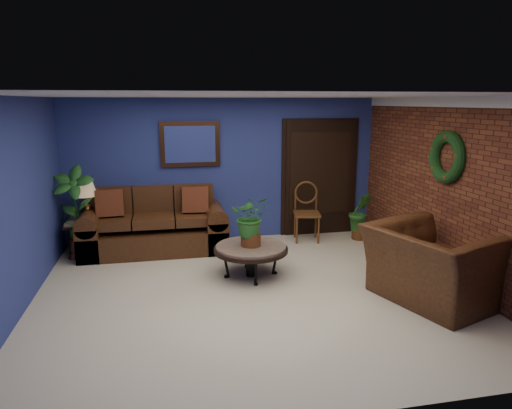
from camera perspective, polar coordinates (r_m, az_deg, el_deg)
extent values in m
plane|color=beige|center=(6.06, -0.50, -10.95)|extent=(5.50, 5.50, 0.00)
cube|color=navy|center=(8.10, -3.89, 4.32)|extent=(5.50, 0.04, 2.50)
cube|color=navy|center=(5.82, -28.13, -0.51)|extent=(0.04, 5.00, 2.50)
cube|color=brown|center=(6.75, 23.08, 1.61)|extent=(0.04, 5.00, 2.50)
cube|color=white|center=(5.55, -0.55, 13.43)|extent=(5.50, 5.00, 0.02)
cube|color=white|center=(6.62, 23.77, 11.67)|extent=(0.03, 5.00, 0.14)
cube|color=#462815|center=(7.95, -8.23, 7.47)|extent=(1.02, 0.06, 0.77)
cube|color=black|center=(8.51, 7.93, 3.27)|extent=(1.44, 0.06, 2.18)
torus|color=black|center=(6.69, 22.75, 5.46)|extent=(0.16, 0.72, 0.72)
cube|color=#4C2A15|center=(7.78, -12.50, -4.31)|extent=(2.35, 1.01, 0.38)
cube|color=#4C2A15|center=(8.04, -12.58, -1.15)|extent=(2.01, 0.28, 0.96)
cube|color=#4C2A15|center=(7.67, -17.64, -2.09)|extent=(0.65, 0.69, 0.15)
cube|color=#4C2A15|center=(7.62, -12.63, -1.88)|extent=(0.65, 0.69, 0.15)
cube|color=#4C2A15|center=(7.63, -7.61, -1.65)|extent=(0.65, 0.69, 0.15)
cube|color=#4C2A15|center=(7.85, -19.88, -4.06)|extent=(0.34, 1.01, 0.53)
cube|color=#4C2A15|center=(7.79, -5.12, -3.44)|extent=(0.34, 1.01, 0.53)
cube|color=#5C2D17|center=(7.64, -17.86, 0.12)|extent=(0.43, 0.13, 0.43)
cube|color=#5C2D17|center=(7.61, -7.59, 0.57)|extent=(0.43, 0.13, 0.43)
cylinder|color=#534E48|center=(6.46, -0.65, -5.37)|extent=(0.99, 0.99, 0.05)
cylinder|color=black|center=(6.47, -0.65, -5.67)|extent=(1.05, 1.05, 0.05)
cylinder|color=black|center=(6.53, -0.64, -7.25)|extent=(0.14, 0.14, 0.40)
cube|color=#534E48|center=(7.82, -20.30, -1.87)|extent=(0.61, 0.61, 0.05)
cube|color=black|center=(7.83, -20.28, -2.16)|extent=(0.65, 0.65, 0.04)
cube|color=black|center=(7.94, -20.05, -4.99)|extent=(0.55, 0.55, 0.03)
cylinder|color=black|center=(7.70, -22.30, -4.46)|extent=(0.03, 0.03, 0.57)
cylinder|color=black|center=(7.62, -18.51, -4.34)|extent=(0.03, 0.03, 0.57)
cylinder|color=black|center=(8.18, -21.66, -3.42)|extent=(0.03, 0.03, 0.57)
cylinder|color=black|center=(8.10, -18.09, -3.29)|extent=(0.03, 0.03, 0.57)
cylinder|color=#462815|center=(7.81, -20.33, -1.53)|extent=(0.22, 0.22, 0.05)
sphere|color=#462815|center=(7.79, -20.39, -0.75)|extent=(0.20, 0.20, 0.20)
cylinder|color=#462815|center=(7.75, -20.48, 0.44)|extent=(0.02, 0.02, 0.26)
cone|color=#A3855B|center=(7.72, -20.59, 1.78)|extent=(0.37, 0.37, 0.26)
cube|color=#5C311A|center=(8.12, 6.37, -1.18)|extent=(0.52, 0.52, 0.04)
torus|color=#5C311A|center=(8.24, 6.27, 1.49)|extent=(0.42, 0.12, 0.42)
cylinder|color=#5C311A|center=(7.98, 5.13, -3.30)|extent=(0.04, 0.04, 0.47)
cylinder|color=#5C311A|center=(8.03, 7.83, -3.28)|extent=(0.04, 0.04, 0.47)
cylinder|color=#5C311A|center=(8.35, 4.89, -2.58)|extent=(0.04, 0.04, 0.47)
cylinder|color=#5C311A|center=(8.39, 7.47, -2.56)|extent=(0.04, 0.04, 0.47)
imported|color=#4C2A15|center=(6.07, 21.30, -7.06)|extent=(1.65, 1.77, 0.93)
cylinder|color=#5F2F17|center=(6.42, -0.65, -4.40)|extent=(0.28, 0.28, 0.18)
imported|color=#1B5920|center=(6.33, -0.66, -1.48)|extent=(0.61, 0.55, 0.59)
cylinder|color=#5F2F17|center=(8.47, 12.74, -3.57)|extent=(0.26, 0.26, 0.20)
imported|color=#1B5920|center=(8.36, 12.88, -0.89)|extent=(0.43, 0.37, 0.72)
cylinder|color=brown|center=(7.83, -21.30, -5.11)|extent=(0.34, 0.34, 0.30)
imported|color=#1B5920|center=(7.65, -21.73, -0.03)|extent=(0.72, 0.57, 1.22)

